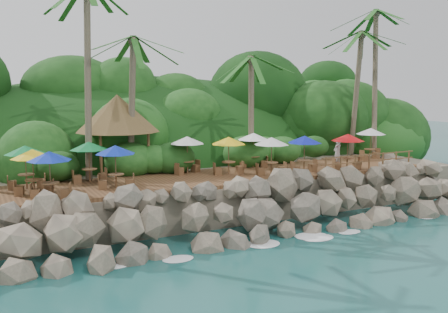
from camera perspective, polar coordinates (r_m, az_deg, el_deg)
name	(u,v)px	position (r m, az deg, el deg)	size (l,w,h in m)	color
ground	(281,243)	(25.01, 6.32, -9.51)	(140.00, 140.00, 0.00)	#19514F
land_base	(164,170)	(38.76, -6.71, -1.55)	(32.00, 25.20, 2.10)	gray
jungle_hill	(134,169)	(45.95, -9.93, -1.41)	(44.80, 28.00, 15.40)	#143811
seawall	(260,210)	(26.32, 3.97, -5.97)	(29.00, 4.00, 2.30)	gray
terrace	(224,177)	(29.52, 0.00, -2.31)	(26.00, 5.00, 0.20)	brown
jungle_foliage	(169,187)	(38.03, -6.16, -3.34)	(44.00, 16.00, 12.00)	#143811
foam_line	(277,241)	(25.24, 5.95, -9.26)	(25.20, 0.80, 0.06)	white
palms	(215,11)	(31.90, -0.96, 15.79)	(31.83, 6.79, 13.81)	brown
palapa	(118,113)	(31.08, -11.73, 4.73)	(4.98, 4.98, 4.60)	brown
dining_clusters	(202,145)	(28.67, -2.40, 1.25)	(24.34, 5.22, 2.19)	brown
railing	(369,160)	(32.46, 15.82, -0.39)	(7.20, 0.10, 1.00)	brown
waiter	(337,153)	(33.15, 12.47, 0.39)	(0.65, 0.42, 1.77)	white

